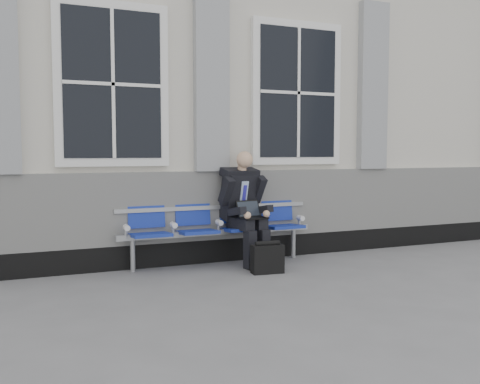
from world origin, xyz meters
name	(u,v)px	position (x,y,z in m)	size (l,w,h in m)	color
ground	(330,280)	(0.00, 0.00, 0.00)	(70.00, 70.00, 0.00)	slate
station_building	(220,106)	(-0.02, 3.47, 2.22)	(14.40, 4.40, 4.49)	beige
bench	(217,222)	(-0.87, 1.32, 0.55)	(2.60, 0.47, 0.91)	#9EA0A3
businessman	(244,204)	(-0.55, 1.19, 0.78)	(0.63, 0.84, 1.46)	black
briefcase	(267,258)	(-0.50, 0.60, 0.18)	(0.40, 0.20, 0.39)	black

